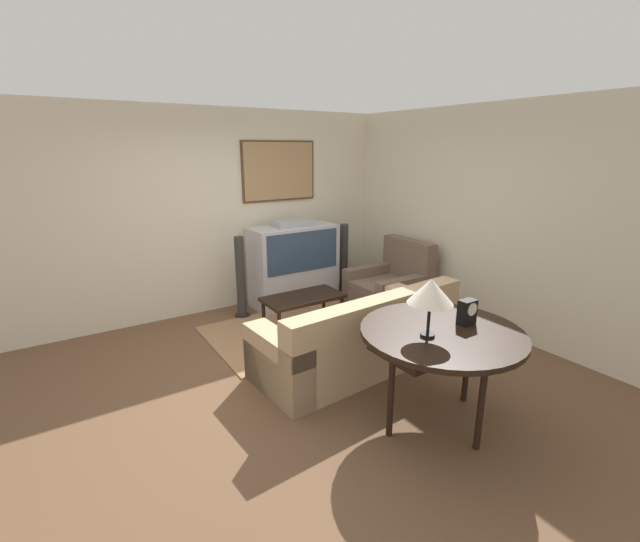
{
  "coord_description": "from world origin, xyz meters",
  "views": [
    {
      "loc": [
        -1.89,
        -3.43,
        2.19
      ],
      "look_at": [
        0.83,
        0.74,
        0.75
      ],
      "focal_mm": 24.0,
      "sensor_mm": 36.0,
      "label": 1
    }
  ],
  "objects_px": {
    "armchair": "(390,288)",
    "mantel_clock": "(467,312)",
    "coffee_table": "(303,300)",
    "couch": "(360,339)",
    "tv": "(294,265)",
    "console_table": "(442,338)",
    "speaker_tower_left": "(241,279)",
    "speaker_tower_right": "(344,262)",
    "table_lamp": "(431,292)"
  },
  "relations": [
    {
      "from": "armchair",
      "to": "table_lamp",
      "type": "distance_m",
      "value": 2.86
    },
    {
      "from": "couch",
      "to": "table_lamp",
      "type": "bearing_deg",
      "value": 73.92
    },
    {
      "from": "speaker_tower_left",
      "to": "speaker_tower_right",
      "type": "distance_m",
      "value": 1.68
    },
    {
      "from": "couch",
      "to": "mantel_clock",
      "type": "bearing_deg",
      "value": 96.41
    },
    {
      "from": "couch",
      "to": "coffee_table",
      "type": "xyz_separation_m",
      "value": [
        -0.04,
        1.07,
        0.11
      ]
    },
    {
      "from": "armchair",
      "to": "speaker_tower_left",
      "type": "distance_m",
      "value": 2.07
    },
    {
      "from": "tv",
      "to": "console_table",
      "type": "height_order",
      "value": "tv"
    },
    {
      "from": "mantel_clock",
      "to": "speaker_tower_left",
      "type": "distance_m",
      "value": 3.14
    },
    {
      "from": "console_table",
      "to": "speaker_tower_left",
      "type": "distance_m",
      "value": 3.06
    },
    {
      "from": "armchair",
      "to": "coffee_table",
      "type": "bearing_deg",
      "value": -88.71
    },
    {
      "from": "tv",
      "to": "console_table",
      "type": "xyz_separation_m",
      "value": [
        -0.41,
        -3.09,
        0.17
      ]
    },
    {
      "from": "console_table",
      "to": "speaker_tower_left",
      "type": "bearing_deg",
      "value": 98.03
    },
    {
      "from": "mantel_clock",
      "to": "speaker_tower_left",
      "type": "relative_size",
      "value": 0.19
    },
    {
      "from": "armchair",
      "to": "speaker_tower_left",
      "type": "relative_size",
      "value": 0.87
    },
    {
      "from": "console_table",
      "to": "tv",
      "type": "bearing_deg",
      "value": 82.36
    },
    {
      "from": "speaker_tower_right",
      "to": "coffee_table",
      "type": "bearing_deg",
      "value": -145.29
    },
    {
      "from": "speaker_tower_right",
      "to": "tv",
      "type": "bearing_deg",
      "value": 175.4
    },
    {
      "from": "coffee_table",
      "to": "mantel_clock",
      "type": "xyz_separation_m",
      "value": [
        0.24,
        -2.18,
        0.52
      ]
    },
    {
      "from": "console_table",
      "to": "couch",
      "type": "bearing_deg",
      "value": 86.93
    },
    {
      "from": "tv",
      "to": "coffee_table",
      "type": "height_order",
      "value": "tv"
    },
    {
      "from": "tv",
      "to": "speaker_tower_right",
      "type": "distance_m",
      "value": 0.84
    },
    {
      "from": "tv",
      "to": "mantel_clock",
      "type": "height_order",
      "value": "tv"
    },
    {
      "from": "tv",
      "to": "console_table",
      "type": "relative_size",
      "value": 0.96
    },
    {
      "from": "mantel_clock",
      "to": "speaker_tower_right",
      "type": "distance_m",
      "value": 3.22
    },
    {
      "from": "speaker_tower_left",
      "to": "tv",
      "type": "bearing_deg",
      "value": 4.6
    },
    {
      "from": "tv",
      "to": "couch",
      "type": "distance_m",
      "value": 2.05
    },
    {
      "from": "console_table",
      "to": "table_lamp",
      "type": "distance_m",
      "value": 0.46
    },
    {
      "from": "tv",
      "to": "armchair",
      "type": "relative_size",
      "value": 1.28
    },
    {
      "from": "tv",
      "to": "table_lamp",
      "type": "bearing_deg",
      "value": -100.92
    },
    {
      "from": "armchair",
      "to": "table_lamp",
      "type": "bearing_deg",
      "value": -35.62
    },
    {
      "from": "armchair",
      "to": "coffee_table",
      "type": "distance_m",
      "value": 1.43
    },
    {
      "from": "couch",
      "to": "mantel_clock",
      "type": "relative_size",
      "value": 10.75
    },
    {
      "from": "couch",
      "to": "console_table",
      "type": "distance_m",
      "value": 1.18
    },
    {
      "from": "tv",
      "to": "speaker_tower_left",
      "type": "distance_m",
      "value": 0.84
    },
    {
      "from": "tv",
      "to": "armchair",
      "type": "bearing_deg",
      "value": -41.76
    },
    {
      "from": "tv",
      "to": "couch",
      "type": "xyz_separation_m",
      "value": [
        -0.36,
        -2.0,
        -0.29
      ]
    },
    {
      "from": "coffee_table",
      "to": "speaker_tower_right",
      "type": "distance_m",
      "value": 1.51
    },
    {
      "from": "armchair",
      "to": "mantel_clock",
      "type": "xyz_separation_m",
      "value": [
        -1.19,
        -2.19,
        0.63
      ]
    },
    {
      "from": "table_lamp",
      "to": "mantel_clock",
      "type": "distance_m",
      "value": 0.51
    },
    {
      "from": "tv",
      "to": "coffee_table",
      "type": "xyz_separation_m",
      "value": [
        -0.4,
        -0.92,
        -0.18
      ]
    },
    {
      "from": "armchair",
      "to": "tv",
      "type": "bearing_deg",
      "value": -130.71
    },
    {
      "from": "couch",
      "to": "mantel_clock",
      "type": "height_order",
      "value": "mantel_clock"
    },
    {
      "from": "coffee_table",
      "to": "console_table",
      "type": "xyz_separation_m",
      "value": [
        -0.02,
        -2.16,
        0.35
      ]
    },
    {
      "from": "mantel_clock",
      "to": "speaker_tower_right",
      "type": "relative_size",
      "value": 0.19
    },
    {
      "from": "coffee_table",
      "to": "speaker_tower_right",
      "type": "relative_size",
      "value": 0.89
    },
    {
      "from": "tv",
      "to": "mantel_clock",
      "type": "relative_size",
      "value": 5.99
    },
    {
      "from": "speaker_tower_left",
      "to": "speaker_tower_right",
      "type": "height_order",
      "value": "same"
    },
    {
      "from": "mantel_clock",
      "to": "tv",
      "type": "bearing_deg",
      "value": 87.09
    },
    {
      "from": "armchair",
      "to": "speaker_tower_left",
      "type": "bearing_deg",
      "value": -113.43
    },
    {
      "from": "tv",
      "to": "speaker_tower_left",
      "type": "bearing_deg",
      "value": -175.4
    }
  ]
}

